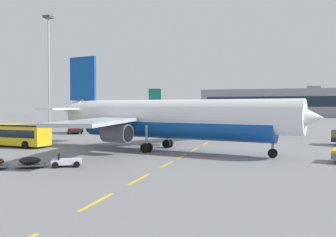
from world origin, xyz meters
TOP-DOWN VIEW (x-y plane):
  - apron_paint_markings at (18.00, 37.75)m, footprint 8.00×97.49m
  - airliner_foreground at (15.17, 25.44)m, footprint 34.63×33.91m
  - airliner_mid_left at (2.69, 93.37)m, footprint 30.38×29.50m
  - apron_shuttle_bus at (-6.56, 23.75)m, footprint 12.23×3.91m
  - ground_power_truck at (-10.53, 46.84)m, footprint 5.32×7.33m
  - baggage_train at (5.78, 9.76)m, footprint 10.86×6.90m
  - apron_light_mast_near at (-21.29, 53.44)m, footprint 1.80×1.80m
  - terminal_satellite at (32.72, 173.13)m, footprint 82.90×24.14m

SIDE VIEW (x-z plane):
  - apron_paint_markings at x=18.00m, z-range 0.00..0.01m
  - baggage_train at x=5.78m, z-range -0.04..1.10m
  - ground_power_truck at x=-10.53m, z-range 0.08..3.22m
  - apron_shuttle_bus at x=-6.56m, z-range 0.25..3.25m
  - airliner_mid_left at x=2.69m, z-range -1.91..8.92m
  - airliner_foreground at x=15.17m, z-range -2.15..10.05m
  - terminal_satellite at x=32.72m, z-range -0.79..14.39m
  - apron_light_mast_near at x=-21.29m, z-range 3.06..28.59m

